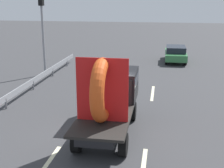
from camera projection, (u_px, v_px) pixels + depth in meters
name	position (u px, v px, depth m)	size (l,w,h in m)	color
ground_plane	(101.00, 132.00, 13.02)	(120.00, 120.00, 0.00)	#38383A
flatbed_truck	(110.00, 92.00, 12.97)	(2.02, 5.47, 3.42)	black
distant_sedan	(176.00, 53.00, 27.02)	(1.79, 4.19, 1.37)	black
traffic_light	(42.00, 22.00, 21.56)	(0.42, 0.36, 5.80)	gray
guardrail	(44.00, 75.00, 20.42)	(0.10, 13.69, 0.71)	gray
lane_dash_left_near	(50.00, 160.00, 10.73)	(2.03, 0.16, 0.01)	beige
lane_dash_left_far	(98.00, 92.00, 18.52)	(2.25, 0.16, 0.01)	beige
lane_dash_right_near	(143.00, 168.00, 10.23)	(2.71, 0.16, 0.01)	beige
lane_dash_right_far	(153.00, 93.00, 18.24)	(2.95, 0.16, 0.01)	beige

